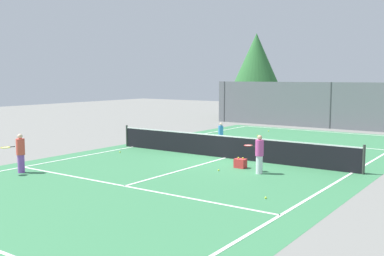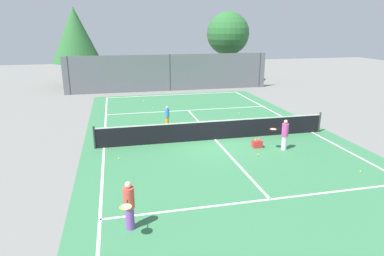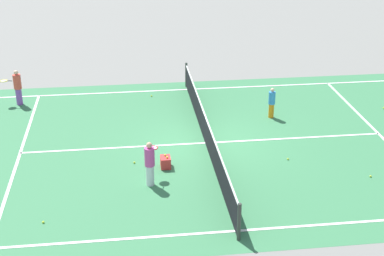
{
  "view_description": "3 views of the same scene",
  "coord_description": "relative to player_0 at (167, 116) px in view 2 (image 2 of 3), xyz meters",
  "views": [
    {
      "loc": [
        10.21,
        -17.07,
        3.56
      ],
      "look_at": [
        -1.3,
        -0.71,
        1.31
      ],
      "focal_mm": 42.66,
      "sensor_mm": 36.0,
      "label": 1
    },
    {
      "loc": [
        -4.8,
        -15.67,
        5.54
      ],
      "look_at": [
        -1.37,
        -0.73,
        0.92
      ],
      "focal_mm": 31.67,
      "sensor_mm": 36.0,
      "label": 2
    },
    {
      "loc": [
        18.25,
        -2.77,
        8.84
      ],
      "look_at": [
        0.98,
        -0.61,
        1.06
      ],
      "focal_mm": 54.13,
      "sensor_mm": 36.0,
      "label": 3
    }
  ],
  "objects": [
    {
      "name": "ground_plane",
      "position": [
        2.0,
        -2.87,
        -0.62
      ],
      "size": [
        80.0,
        80.0,
        0.0
      ],
      "primitive_type": "plane",
      "color": "slate"
    },
    {
      "name": "court_surface",
      "position": [
        2.0,
        -2.87,
        -0.62
      ],
      "size": [
        13.0,
        25.0,
        0.01
      ],
      "color": "#387A4C",
      "rests_on": "ground_plane"
    },
    {
      "name": "tennis_net",
      "position": [
        2.0,
        -2.87,
        -0.11
      ],
      "size": [
        11.9,
        0.1,
        1.1
      ],
      "color": "#333833",
      "rests_on": "ground_plane"
    },
    {
      "name": "perimeter_fence",
      "position": [
        2.0,
        11.13,
        0.98
      ],
      "size": [
        18.0,
        0.12,
        3.2
      ],
      "color": "slate",
      "rests_on": "ground_plane"
    },
    {
      "name": "tree_0",
      "position": [
        -6.1,
        15.73,
        4.13
      ],
      "size": [
        4.56,
        4.56,
        7.29
      ],
      "color": "brown",
      "rests_on": "ground_plane"
    },
    {
      "name": "tree_1",
      "position": [
        8.45,
        14.52,
        4.22
      ],
      "size": [
        4.19,
        4.19,
        6.95
      ],
      "color": "brown",
      "rests_on": "ground_plane"
    },
    {
      "name": "player_0",
      "position": [
        0.0,
        0.0,
        0.0
      ],
      "size": [
        0.26,
        0.26,
        1.21
      ],
      "color": "orange",
      "rests_on": "ground_plane"
    },
    {
      "name": "player_1",
      "position": [
        -2.63,
        -9.95,
        0.14
      ],
      "size": [
        0.45,
        0.9,
        1.47
      ],
      "color": "purple",
      "rests_on": "ground_plane"
    },
    {
      "name": "player_2",
      "position": [
        4.71,
        -4.98,
        0.13
      ],
      "size": [
        0.89,
        0.48,
        1.44
      ],
      "color": "silver",
      "rests_on": "ground_plane"
    },
    {
      "name": "ball_crate",
      "position": [
        3.62,
        -4.43,
        -0.44
      ],
      "size": [
        0.44,
        0.32,
        0.43
      ],
      "color": "red",
      "rests_on": "ground_plane"
    },
    {
      "name": "tennis_ball_0",
      "position": [
        -2.83,
        -4.5,
        -0.59
      ],
      "size": [
        0.07,
        0.07,
        0.07
      ],
      "primitive_type": "sphere",
      "color": "#CCE533",
      "rests_on": "ground_plane"
    },
    {
      "name": "tennis_ball_1",
      "position": [
        3.62,
        -0.34,
        -0.59
      ],
      "size": [
        0.07,
        0.07,
        0.07
      ],
      "primitive_type": "sphere",
      "color": "#CCE533",
      "rests_on": "ground_plane"
    },
    {
      "name": "tennis_ball_2",
      "position": [
        5.1,
        1.92,
        -0.59
      ],
      "size": [
        0.07,
        0.07,
        0.07
      ],
      "primitive_type": "sphere",
      "color": "#CCE533",
      "rests_on": "ground_plane"
    },
    {
      "name": "tennis_ball_3",
      "position": [
        3.24,
        -5.43,
        -0.59
      ],
      "size": [
        0.07,
        0.07,
        0.07
      ],
      "primitive_type": "sphere",
      "color": "#CCE533",
      "rests_on": "ground_plane"
    },
    {
      "name": "tennis_ball_4",
      "position": [
        -0.3,
        4.75,
        -0.59
      ],
      "size": [
        0.07,
        0.07,
        0.07
      ],
      "primitive_type": "sphere",
      "color": "#CCE533",
      "rests_on": "ground_plane"
    },
    {
      "name": "tennis_ball_5",
      "position": [
        6.47,
        -8.02,
        -0.59
      ],
      "size": [
        0.07,
        0.07,
        0.07
      ],
      "primitive_type": "sphere",
      "color": "#CCE533",
      "rests_on": "ground_plane"
    },
    {
      "name": "tennis_ball_6",
      "position": [
        -0.74,
        7.19,
        -0.59
      ],
      "size": [
        0.07,
        0.07,
        0.07
      ],
      "primitive_type": "sphere",
      "color": "#CCE533",
      "rests_on": "ground_plane"
    }
  ]
}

